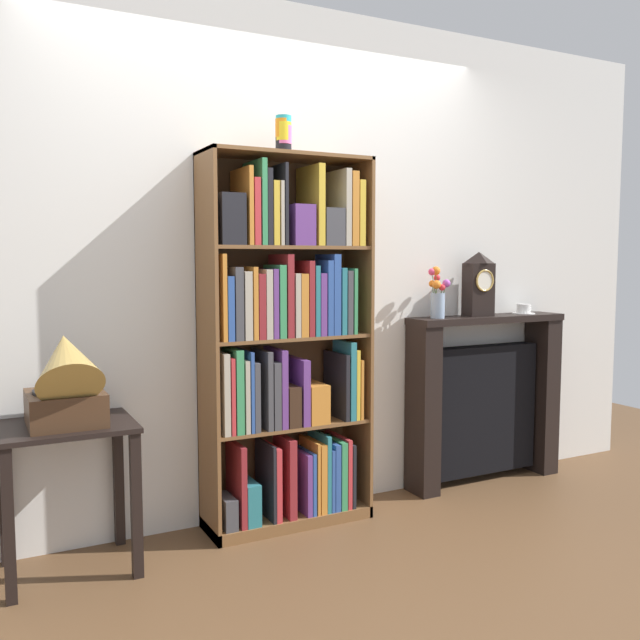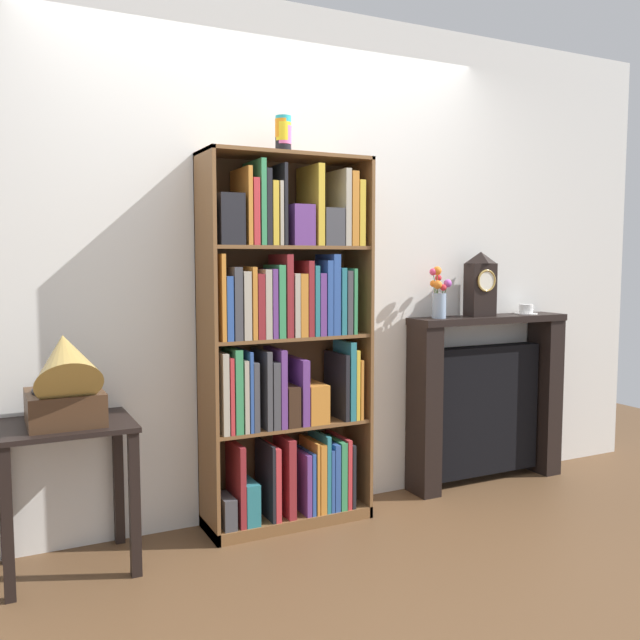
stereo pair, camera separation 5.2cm
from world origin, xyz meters
name	(u,v)px [view 2 (the right image)]	position (x,y,z in m)	size (l,w,h in m)	color
ground_plane	(295,530)	(0.00, 0.00, -0.01)	(7.95, 6.40, 0.02)	brown
wall_back	(295,264)	(0.13, 0.30, 1.34)	(4.95, 0.08, 2.69)	silver
bookshelf	(285,348)	(-0.01, 0.09, 0.91)	(0.86, 0.31, 1.89)	brown
cup_stack	(283,135)	(-0.01, 0.10, 1.98)	(0.08, 0.08, 0.19)	black
side_table_left	(67,460)	(-1.08, 0.03, 0.49)	(0.56, 0.45, 0.66)	black
gramophone	(65,380)	(-1.08, -0.03, 0.86)	(0.31, 0.46, 0.49)	#472D1C
fireplace_mantel	(485,400)	(1.35, 0.16, 0.50)	(1.05, 0.22, 1.03)	black
mantel_clock	(481,284)	(1.28, 0.14, 1.22)	(0.17, 0.11, 0.38)	black
flower_vase	(439,296)	(0.97, 0.14, 1.16)	(0.12, 0.12, 0.30)	#99B2D1
teacup_with_saucer	(526,310)	(1.64, 0.14, 1.05)	(0.14, 0.14, 0.06)	white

